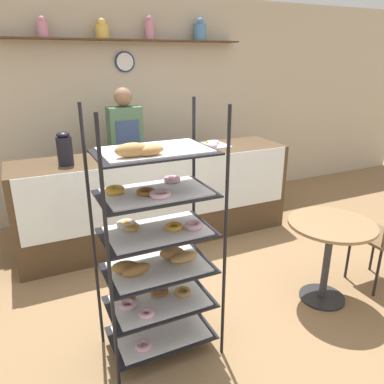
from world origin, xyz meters
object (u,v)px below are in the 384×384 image
donut_tray_counter (211,144)px  pastry_rack (156,248)px  coffee_carafe (65,149)px  person_worker (126,153)px  cafe_table (329,242)px

donut_tray_counter → pastry_rack: bearing=-127.3°
pastry_rack → donut_tray_counter: size_ratio=4.00×
coffee_carafe → pastry_rack: bearing=-78.3°
donut_tray_counter → coffee_carafe: bearing=-175.3°
person_worker → cafe_table: 2.48m
pastry_rack → coffee_carafe: size_ratio=5.36×
coffee_carafe → donut_tray_counter: coffee_carafe is taller
coffee_carafe → person_worker: bearing=37.7°
person_worker → coffee_carafe: 0.97m
pastry_rack → person_worker: pastry_rack is taller
coffee_carafe → donut_tray_counter: size_ratio=0.75×
cafe_table → coffee_carafe: size_ratio=2.23×
coffee_carafe → donut_tray_counter: (1.63, 0.13, -0.14)m
pastry_rack → cafe_table: bearing=-1.9°
coffee_carafe → donut_tray_counter: 1.64m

